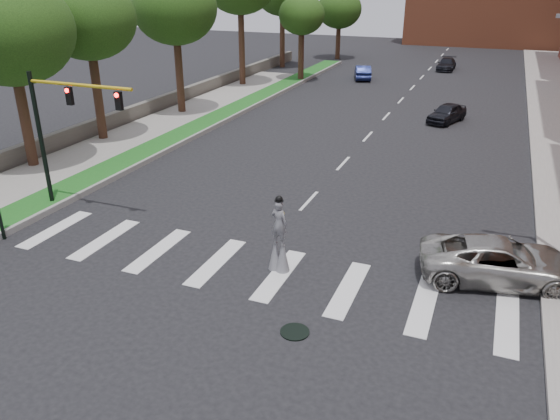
% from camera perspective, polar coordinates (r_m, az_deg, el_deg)
% --- Properties ---
extents(ground_plane, '(160.00, 160.00, 0.00)m').
position_cam_1_polar(ground_plane, '(19.56, -4.70, -7.46)').
color(ground_plane, black).
rests_on(ground_plane, ground).
extents(grass_median, '(2.00, 60.00, 0.25)m').
position_cam_1_polar(grass_median, '(41.05, -6.84, 9.44)').
color(grass_median, '#17531B').
rests_on(grass_median, ground).
extents(median_curb, '(0.20, 60.00, 0.28)m').
position_cam_1_polar(median_curb, '(40.56, -5.51, 9.35)').
color(median_curb, gray).
rests_on(median_curb, ground).
extents(sidewalk_left, '(4.00, 60.00, 0.18)m').
position_cam_1_polar(sidewalk_left, '(34.81, -19.09, 5.65)').
color(sidewalk_left, gray).
rests_on(sidewalk_left, ground).
extents(stone_wall, '(0.50, 56.00, 1.10)m').
position_cam_1_polar(stone_wall, '(45.40, -11.89, 11.03)').
color(stone_wall, '#544F48').
rests_on(stone_wall, ground).
extents(manhole, '(0.90, 0.90, 0.04)m').
position_cam_1_polar(manhole, '(17.01, 1.55, -12.61)').
color(manhole, black).
rests_on(manhole, ground).
extents(traffic_signal, '(5.30, 0.23, 6.20)m').
position_cam_1_polar(traffic_signal, '(25.70, -22.08, 8.59)').
color(traffic_signal, black).
rests_on(traffic_signal, ground).
extents(stilt_performer, '(0.83, 0.58, 2.95)m').
position_cam_1_polar(stilt_performer, '(19.67, -0.10, -3.32)').
color(stilt_performer, '#362015').
rests_on(stilt_performer, ground).
extents(suv_crossing, '(5.92, 3.60, 1.54)m').
position_cam_1_polar(suv_crossing, '(20.69, 22.04, -4.98)').
color(suv_crossing, '#A2A099').
rests_on(suv_crossing, ground).
extents(car_near, '(2.83, 4.28, 1.35)m').
position_cam_1_polar(car_near, '(41.94, 17.04, 9.67)').
color(car_near, black).
rests_on(car_near, ground).
extents(car_mid, '(2.69, 4.55, 1.42)m').
position_cam_1_polar(car_mid, '(57.80, 8.64, 14.05)').
color(car_mid, navy).
rests_on(car_mid, ground).
extents(car_far, '(1.85, 4.47, 1.29)m').
position_cam_1_polar(car_far, '(65.38, 17.00, 14.36)').
color(car_far, black).
rests_on(car_far, ground).
extents(tree_1, '(6.61, 6.61, 10.18)m').
position_cam_1_polar(tree_1, '(32.23, -26.54, 16.43)').
color(tree_1, '#362015').
rests_on(tree_1, ground).
extents(tree_2, '(5.79, 5.79, 10.01)m').
position_cam_1_polar(tree_2, '(36.31, -19.47, 18.31)').
color(tree_2, '#362015').
rests_on(tree_2, ground).
extents(tree_3, '(6.13, 6.13, 10.30)m').
position_cam_1_polar(tree_3, '(42.48, -10.95, 19.97)').
color(tree_3, '#362015').
rests_on(tree_3, ground).
extents(tree_6, '(4.43, 4.43, 8.19)m').
position_cam_1_polar(tree_6, '(55.51, 2.27, 19.64)').
color(tree_6, '#362015').
rests_on(tree_6, ground).
extents(tree_7, '(5.41, 5.41, 8.20)m').
position_cam_1_polar(tree_7, '(71.17, 6.22, 20.11)').
color(tree_7, '#362015').
rests_on(tree_7, ground).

